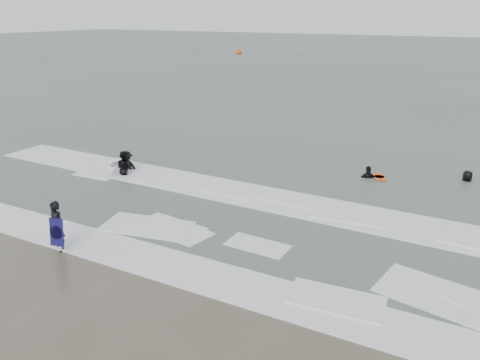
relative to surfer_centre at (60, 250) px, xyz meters
The scene contains 10 objects.
ground 3.81m from the surfer_centre, 23.20° to the left, with size 320.00×320.00×0.00m, color brown.
sea 81.58m from the surfer_centre, 87.54° to the left, with size 320.00×320.00×0.00m, color #47544C.
surfer_centre is the anchor object (origin of this frame).
surfer_wading 7.81m from the surfer_centre, 115.41° to the left, with size 0.88×0.68×1.81m, color black.
surfer_breaker 8.59m from the surfer_centre, 116.24° to the left, with size 1.21×0.70×1.88m, color black.
surfer_right_near 14.46m from the surfer_centre, 59.04° to the left, with size 1.04×0.43×1.78m, color black.
surfer_right_far 18.40m from the surfer_centre, 50.41° to the left, with size 0.83×0.54×1.71m, color black.
surf_foam 6.27m from the surfer_centre, 56.06° to the left, with size 30.03×9.06×0.09m.
bodyboards 6.66m from the surfer_centre, 76.90° to the left, with size 12.38×13.47×1.25m.
buoy 78.52m from the surfer_centre, 114.29° to the left, with size 1.00×1.00×1.65m.
Camera 1 is at (8.77, -11.07, 7.69)m, focal length 35.00 mm.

